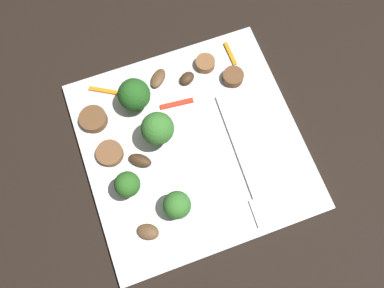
{
  "coord_description": "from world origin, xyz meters",
  "views": [
    {
      "loc": [
        0.15,
        -0.06,
        0.51
      ],
      "look_at": [
        0.0,
        0.0,
        0.01
      ],
      "focal_mm": 37.47,
      "sensor_mm": 36.0,
      "label": 1
    }
  ],
  "objects_px": {
    "broccoli_floret_2": "(128,185)",
    "broccoli_floret_3": "(158,129)",
    "pepper_strip_3": "(230,54)",
    "broccoli_floret_0": "(177,205)",
    "sausage_slice_1": "(93,119)",
    "pepper_strip_0": "(177,104)",
    "sausage_slice_3": "(205,63)",
    "sausage_slice_2": "(110,153)",
    "mushroom_3": "(187,78)",
    "sausage_slice_0": "(233,77)",
    "plate": "(192,145)",
    "mushroom_1": "(141,161)",
    "pepper_strip_2": "(107,91)",
    "broccoli_floret_1": "(134,95)",
    "fork": "(244,168)",
    "mushroom_2": "(158,78)",
    "mushroom_0": "(148,232)"
  },
  "relations": [
    {
      "from": "sausage_slice_0",
      "to": "pepper_strip_3",
      "type": "relative_size",
      "value": 0.76
    },
    {
      "from": "mushroom_1",
      "to": "pepper_strip_2",
      "type": "bearing_deg",
      "value": -173.12
    },
    {
      "from": "plate",
      "to": "broccoli_floret_3",
      "type": "xyz_separation_m",
      "value": [
        -0.02,
        -0.04,
        0.05
      ]
    },
    {
      "from": "broccoli_floret_3",
      "to": "mushroom_0",
      "type": "relative_size",
      "value": 2.27
    },
    {
      "from": "fork",
      "to": "broccoli_floret_3",
      "type": "relative_size",
      "value": 2.98
    },
    {
      "from": "broccoli_floret_2",
      "to": "sausage_slice_1",
      "type": "height_order",
      "value": "broccoli_floret_2"
    },
    {
      "from": "plate",
      "to": "mushroom_1",
      "type": "relative_size",
      "value": 9.24
    },
    {
      "from": "fork",
      "to": "mushroom_1",
      "type": "bearing_deg",
      "value": -111.07
    },
    {
      "from": "sausage_slice_0",
      "to": "mushroom_1",
      "type": "xyz_separation_m",
      "value": [
        0.07,
        -0.15,
        -0.0
      ]
    },
    {
      "from": "broccoli_floret_2",
      "to": "pepper_strip_3",
      "type": "relative_size",
      "value": 1.4
    },
    {
      "from": "broccoli_floret_2",
      "to": "broccoli_floret_3",
      "type": "bearing_deg",
      "value": 133.73
    },
    {
      "from": "sausage_slice_3",
      "to": "pepper_strip_0",
      "type": "relative_size",
      "value": 0.59
    },
    {
      "from": "broccoli_floret_1",
      "to": "broccoli_floret_2",
      "type": "distance_m",
      "value": 0.12
    },
    {
      "from": "broccoli_floret_0",
      "to": "broccoli_floret_2",
      "type": "bearing_deg",
      "value": -131.35
    },
    {
      "from": "plate",
      "to": "pepper_strip_3",
      "type": "height_order",
      "value": "pepper_strip_3"
    },
    {
      "from": "mushroom_0",
      "to": "pepper_strip_0",
      "type": "bearing_deg",
      "value": 149.22
    },
    {
      "from": "broccoli_floret_3",
      "to": "sausage_slice_3",
      "type": "height_order",
      "value": "broccoli_floret_3"
    },
    {
      "from": "broccoli_floret_1",
      "to": "sausage_slice_3",
      "type": "height_order",
      "value": "broccoli_floret_1"
    },
    {
      "from": "broccoli_floret_2",
      "to": "sausage_slice_0",
      "type": "relative_size",
      "value": 1.84
    },
    {
      "from": "sausage_slice_3",
      "to": "mushroom_0",
      "type": "distance_m",
      "value": 0.24
    },
    {
      "from": "broccoli_floret_3",
      "to": "broccoli_floret_0",
      "type": "bearing_deg",
      "value": -5.0
    },
    {
      "from": "sausage_slice_0",
      "to": "fork",
      "type": "bearing_deg",
      "value": -15.33
    },
    {
      "from": "broccoli_floret_1",
      "to": "sausage_slice_2",
      "type": "distance_m",
      "value": 0.08
    },
    {
      "from": "sausage_slice_0",
      "to": "sausage_slice_3",
      "type": "distance_m",
      "value": 0.04
    },
    {
      "from": "fork",
      "to": "pepper_strip_2",
      "type": "xyz_separation_m",
      "value": [
        -0.16,
        -0.13,
        0.0
      ]
    },
    {
      "from": "plate",
      "to": "broccoli_floret_1",
      "type": "bearing_deg",
      "value": -147.34
    },
    {
      "from": "sausage_slice_3",
      "to": "pepper_strip_3",
      "type": "distance_m",
      "value": 0.04
    },
    {
      "from": "sausage_slice_1",
      "to": "mushroom_3",
      "type": "bearing_deg",
      "value": 96.22
    },
    {
      "from": "mushroom_3",
      "to": "pepper_strip_3",
      "type": "height_order",
      "value": "mushroom_3"
    },
    {
      "from": "sausage_slice_3",
      "to": "mushroom_2",
      "type": "xyz_separation_m",
      "value": [
        -0.0,
        -0.07,
        -0.0
      ]
    },
    {
      "from": "pepper_strip_0",
      "to": "sausage_slice_3",
      "type": "bearing_deg",
      "value": 126.65
    },
    {
      "from": "fork",
      "to": "pepper_strip_2",
      "type": "bearing_deg",
      "value": -138.29
    },
    {
      "from": "plate",
      "to": "pepper_strip_3",
      "type": "distance_m",
      "value": 0.14
    },
    {
      "from": "broccoli_floret_3",
      "to": "sausage_slice_2",
      "type": "bearing_deg",
      "value": -91.44
    },
    {
      "from": "mushroom_1",
      "to": "mushroom_0",
      "type": "bearing_deg",
      "value": -11.97
    },
    {
      "from": "broccoli_floret_0",
      "to": "mushroom_2",
      "type": "xyz_separation_m",
      "value": [
        -0.18,
        0.03,
        -0.02
      ]
    },
    {
      "from": "mushroom_3",
      "to": "sausage_slice_0",
      "type": "bearing_deg",
      "value": 71.47
    },
    {
      "from": "plate",
      "to": "broccoli_floret_3",
      "type": "bearing_deg",
      "value": -119.15
    },
    {
      "from": "sausage_slice_1",
      "to": "sausage_slice_2",
      "type": "height_order",
      "value": "sausage_slice_1"
    },
    {
      "from": "broccoli_floret_2",
      "to": "broccoli_floret_3",
      "type": "xyz_separation_m",
      "value": [
        -0.05,
        0.05,
        0.01
      ]
    },
    {
      "from": "sausage_slice_0",
      "to": "pepper_strip_3",
      "type": "distance_m",
      "value": 0.04
    },
    {
      "from": "mushroom_1",
      "to": "pepper_strip_3",
      "type": "bearing_deg",
      "value": 123.07
    },
    {
      "from": "sausage_slice_3",
      "to": "mushroom_2",
      "type": "height_order",
      "value": "sausage_slice_3"
    },
    {
      "from": "broccoli_floret_2",
      "to": "sausage_slice_1",
      "type": "relative_size",
      "value": 1.44
    },
    {
      "from": "sausage_slice_1",
      "to": "mushroom_2",
      "type": "distance_m",
      "value": 0.1
    },
    {
      "from": "sausage_slice_1",
      "to": "mushroom_1",
      "type": "height_order",
      "value": "same"
    },
    {
      "from": "fork",
      "to": "broccoli_floret_3",
      "type": "distance_m",
      "value": 0.12
    },
    {
      "from": "pepper_strip_3",
      "to": "broccoli_floret_0",
      "type": "bearing_deg",
      "value": -38.12
    },
    {
      "from": "broccoli_floret_0",
      "to": "broccoli_floret_3",
      "type": "bearing_deg",
      "value": 175.0
    },
    {
      "from": "pepper_strip_0",
      "to": "broccoli_floret_3",
      "type": "bearing_deg",
      "value": -43.14
    }
  ]
}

